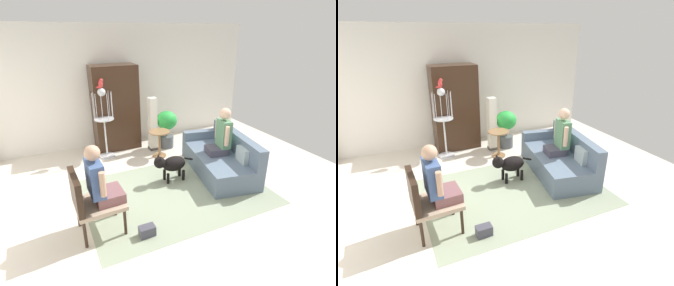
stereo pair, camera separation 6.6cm
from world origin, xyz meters
TOP-DOWN VIEW (x-y plane):
  - ground_plane at (0.00, 0.00)m, footprint 7.27×7.27m
  - back_wall at (0.00, 2.68)m, footprint 6.66×0.12m
  - area_rug at (0.02, -0.16)m, footprint 3.16×2.27m
  - couch at (1.19, 0.18)m, footprint 1.25×2.00m
  - armchair at (-1.53, -0.59)m, footprint 0.67×0.61m
  - person_on_couch at (1.15, 0.16)m, footprint 0.47×0.50m
  - person_on_armchair at (-1.37, -0.59)m, footprint 0.46×0.57m
  - round_end_table at (0.35, 1.34)m, footprint 0.47×0.47m
  - dog at (0.11, 0.25)m, footprint 0.80×0.29m
  - bird_cage_stand at (-0.74, 1.83)m, footprint 0.42×0.42m
  - parrot at (-0.74, 1.83)m, footprint 0.17×0.10m
  - potted_plant at (0.72, 1.75)m, footprint 0.49×0.49m
  - column_lamp at (0.36, 1.77)m, footprint 0.20×0.20m
  - armoire_cabinet at (-0.36, 2.27)m, footprint 1.03×0.56m
  - handbag at (-0.85, -0.97)m, footprint 0.22×0.14m

SIDE VIEW (x-z plane):
  - ground_plane at x=0.00m, z-range 0.00..0.00m
  - area_rug at x=0.02m, z-range 0.00..0.01m
  - handbag at x=-0.85m, z-range 0.00..0.15m
  - couch at x=1.19m, z-range -0.12..0.68m
  - dog at x=0.11m, z-range 0.07..0.64m
  - round_end_table at x=0.35m, z-range 0.08..0.68m
  - armchair at x=-1.53m, z-range 0.08..1.05m
  - potted_plant at x=0.72m, z-range 0.11..1.02m
  - column_lamp at x=0.36m, z-range -0.01..1.26m
  - person_on_couch at x=1.15m, z-range 0.34..1.25m
  - person_on_armchair at x=-1.37m, z-range 0.39..1.24m
  - bird_cage_stand at x=-0.74m, z-range 0.05..1.62m
  - armoire_cabinet at x=-0.36m, z-range 0.00..1.97m
  - back_wall at x=0.00m, z-range 0.00..2.83m
  - parrot at x=-0.74m, z-range 1.56..1.76m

